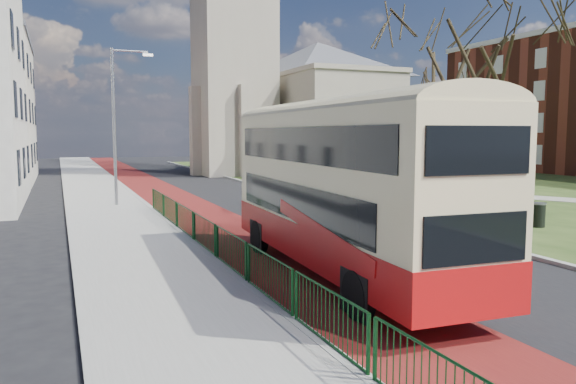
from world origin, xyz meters
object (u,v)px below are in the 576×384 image
bus (341,180)px  winter_tree_near (470,49)px  winter_tree_far (452,102)px  streetlamp (117,118)px  litter_bin (538,215)px

bus → winter_tree_near: 12.97m
bus → winter_tree_far: bearing=49.2°
streetlamp → litter_bin: streetlamp is taller
winter_tree_far → litter_bin: (-11.74, -20.33, -5.77)m
winter_tree_near → winter_tree_far: winter_tree_near is taller
winter_tree_far → litter_bin: size_ratio=9.15×
streetlamp → bus: bearing=-76.8°
winter_tree_near → winter_tree_far: 21.61m
winter_tree_near → litter_bin: size_ratio=10.80×
litter_bin → winter_tree_near: bearing=111.1°
winter_tree_near → litter_bin: winter_tree_near is taller
bus → litter_bin: (11.02, 3.87, -2.06)m
bus → litter_bin: size_ratio=11.12×
winter_tree_near → winter_tree_far: size_ratio=1.18×
bus → winter_tree_far: (22.76, 24.20, 3.71)m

